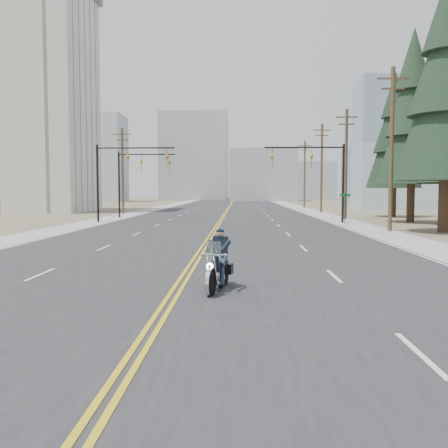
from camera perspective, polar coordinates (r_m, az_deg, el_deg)
name	(u,v)px	position (r m, az deg, el deg)	size (l,w,h in m)	color
ground_plane	(169,303)	(13.16, -6.27, -8.92)	(400.00, 400.00, 0.00)	#776D56
road	(229,208)	(82.77, 0.54, 1.87)	(20.00, 200.00, 0.01)	#303033
sidewalk_left	(160,208)	(83.82, -7.35, 1.86)	(3.00, 200.00, 0.01)	#A5A5A0
sidewalk_right	(298,208)	(83.32, 8.48, 1.84)	(3.00, 200.00, 0.01)	#A5A5A0
traffic_mast_left	(120,168)	(46.03, -11.84, 6.32)	(7.10, 0.26, 7.00)	black
traffic_mast_right	(320,167)	(45.32, 10.96, 6.37)	(7.10, 0.26, 7.00)	black
traffic_mast_far	(135,172)	(53.90, -10.17, 5.91)	(6.10, 0.26, 7.00)	black
street_sign	(345,203)	(43.65, 13.69, 2.32)	(0.90, 0.06, 2.62)	black
utility_pole_b	(392,146)	(37.39, 18.60, 8.39)	(2.20, 0.30, 11.50)	brown
utility_pole_c	(346,162)	(51.89, 13.78, 6.89)	(2.20, 0.30, 11.00)	brown
utility_pole_d	(322,167)	(66.64, 11.10, 6.45)	(2.20, 0.30, 11.50)	brown
utility_pole_e	(305,173)	(83.44, 9.20, 5.77)	(2.20, 0.30, 11.00)	brown
utility_pole_left	(122,169)	(62.42, -11.53, 6.16)	(2.20, 0.30, 10.50)	brown
apartment_block	(20,101)	(74.96, -22.25, 12.88)	(18.00, 14.00, 30.00)	silver
glass_building	(425,147)	(88.32, 22.01, 8.20)	(24.00, 16.00, 20.00)	#9EB5CC
haze_bldg_a	(96,159)	(133.15, -14.37, 7.24)	(14.00, 12.00, 22.00)	#B7BCC6
haze_bldg_b	(262,175)	(137.90, 4.39, 5.57)	(18.00, 14.00, 14.00)	#ADB2B7
haze_bldg_c	(397,165)	(128.65, 19.19, 6.38)	(16.00, 12.00, 18.00)	#B7BCC6
haze_bldg_d	(195,157)	(153.66, -3.39, 7.64)	(20.00, 15.00, 26.00)	#ADB2B7
haze_bldg_e	(311,181)	(164.38, 9.95, 4.90)	(14.00, 14.00, 12.00)	#B7BCC6
haze_bldg_f	(60,173)	(151.91, -18.23, 5.61)	(12.00, 12.00, 16.00)	#ADB2B7
motorcyclist	(218,260)	(14.46, -0.72, -4.14)	(0.98, 2.29, 1.79)	black
conifer_near	(447,81)	(38.22, 24.14, 14.70)	(6.78, 6.78, 17.94)	#382619
conifer_tall	(413,111)	(48.77, 20.78, 11.98)	(6.26, 6.26, 17.39)	#382619
conifer_far	(394,134)	(58.11, 18.90, 9.75)	(5.90, 5.90, 15.80)	#382619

